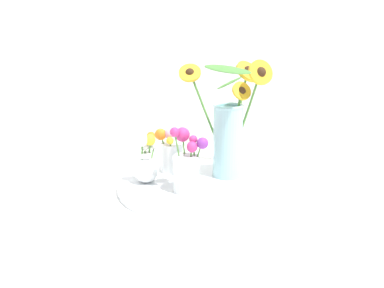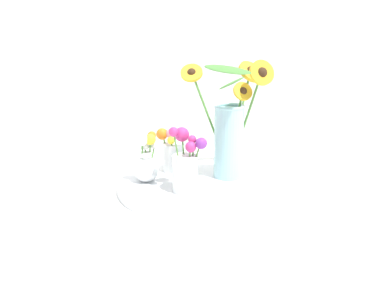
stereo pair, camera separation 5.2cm
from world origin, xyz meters
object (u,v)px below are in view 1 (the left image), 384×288
(vase_small_center, at_px, (187,166))
(vase_bulb_right, at_px, (146,163))
(mason_jar_sunflowers, at_px, (229,128))
(serving_tray, at_px, (192,185))
(vase_small_back, at_px, (171,154))

(vase_small_center, height_order, vase_bulb_right, vase_small_center)
(mason_jar_sunflowers, distance_m, vase_small_center, 0.20)
(serving_tray, xyz_separation_m, vase_bulb_right, (-0.13, 0.04, 0.07))
(vase_bulb_right, bearing_deg, vase_small_center, -45.27)
(vase_bulb_right, bearing_deg, serving_tray, -17.30)
(vase_small_center, relative_size, vase_bulb_right, 1.21)
(serving_tray, relative_size, vase_small_back, 3.08)
(mason_jar_sunflowers, relative_size, vase_small_center, 1.97)
(mason_jar_sunflowers, bearing_deg, vase_small_back, 153.84)
(vase_small_center, bearing_deg, vase_small_back, 92.29)
(vase_small_back, bearing_deg, serving_tray, -69.90)
(mason_jar_sunflowers, bearing_deg, vase_small_center, -152.26)
(serving_tray, distance_m, vase_small_back, 0.14)
(serving_tray, relative_size, vase_small_center, 2.39)
(vase_small_center, xyz_separation_m, vase_small_back, (-0.01, 0.17, -0.02))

